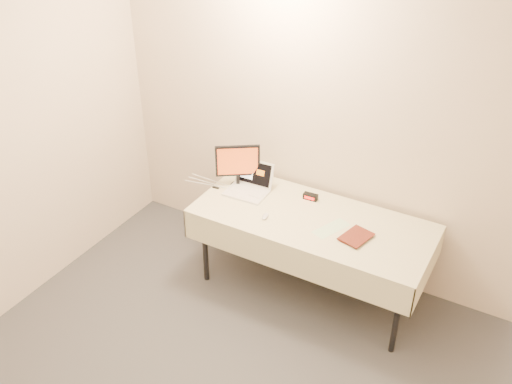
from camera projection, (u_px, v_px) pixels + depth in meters
The scene contains 9 objects.
back_wall at pixel (341, 124), 4.41m from camera, with size 4.00×0.10×2.70m, color beige.
table at pixel (312, 225), 4.43m from camera, with size 1.86×0.81×0.74m.
laptop at pixel (250, 185), 4.71m from camera, with size 0.35×0.32×0.23m.
monitor at pixel (238, 163), 4.69m from camera, with size 0.32×0.22×0.38m.
book at pixel (347, 220), 4.17m from camera, with size 0.18×0.02×0.24m, color maroon.
alarm_clock at pixel (310, 197), 4.62m from camera, with size 0.12×0.06×0.05m.
clicker at pixel (265, 216), 4.40m from camera, with size 0.05×0.09×0.02m, color silver.
paper_form at pixel (331, 228), 4.28m from camera, with size 0.12×0.30×0.00m, color #C4EBBB.
usb_dongle at pixel (216, 188), 4.77m from camera, with size 0.06×0.02×0.01m, color black.
Camera 1 is at (1.40, -1.32, 3.25)m, focal length 40.00 mm.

